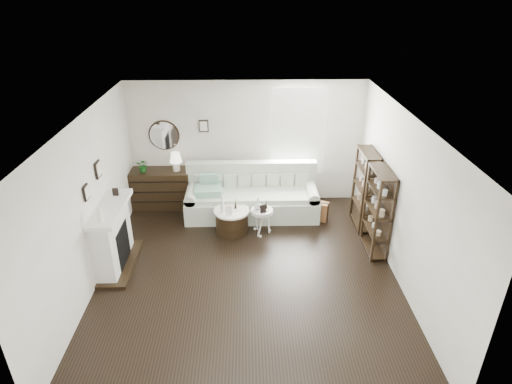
{
  "coord_description": "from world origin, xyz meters",
  "views": [
    {
      "loc": [
        -0.01,
        -5.96,
        4.54
      ],
      "look_at": [
        0.16,
        0.8,
        1.15
      ],
      "focal_mm": 30.0,
      "sensor_mm": 36.0,
      "label": 1
    }
  ],
  "objects_px": {
    "sofa": "(252,198)",
    "drum_table": "(232,221)",
    "dresser": "(161,188)",
    "pedestal_table": "(262,212)"
  },
  "relations": [
    {
      "from": "dresser",
      "to": "drum_table",
      "type": "xyz_separation_m",
      "value": [
        1.57,
        -1.12,
        -0.18
      ]
    },
    {
      "from": "sofa",
      "to": "drum_table",
      "type": "height_order",
      "value": "sofa"
    },
    {
      "from": "dresser",
      "to": "drum_table",
      "type": "relative_size",
      "value": 1.82
    },
    {
      "from": "pedestal_table",
      "to": "dresser",
      "type": "bearing_deg",
      "value": 150.77
    },
    {
      "from": "sofa",
      "to": "dresser",
      "type": "bearing_deg",
      "value": 168.97
    },
    {
      "from": "drum_table",
      "to": "pedestal_table",
      "type": "xyz_separation_m",
      "value": [
        0.59,
        -0.08,
        0.24
      ]
    },
    {
      "from": "dresser",
      "to": "drum_table",
      "type": "distance_m",
      "value": 1.94
    },
    {
      "from": "sofa",
      "to": "dresser",
      "type": "distance_m",
      "value": 2.01
    },
    {
      "from": "sofa",
      "to": "drum_table",
      "type": "bearing_deg",
      "value": -118.85
    },
    {
      "from": "sofa",
      "to": "drum_table",
      "type": "xyz_separation_m",
      "value": [
        -0.41,
        -0.74,
        -0.11
      ]
    }
  ]
}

